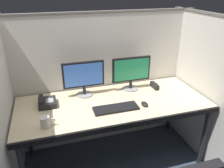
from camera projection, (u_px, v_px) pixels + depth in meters
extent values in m
cube|color=beige|center=(102.00, 82.00, 2.61)|extent=(2.20, 0.05, 1.55)
cube|color=#605B56|center=(101.00, 12.00, 2.28)|extent=(2.21, 0.06, 0.02)
cube|color=beige|center=(4.00, 121.00, 1.87)|extent=(0.05, 1.40, 1.55)
cube|color=beige|center=(204.00, 91.00, 2.40)|extent=(0.05, 1.40, 1.55)
cube|color=#605B56|center=(219.00, 15.00, 2.07)|extent=(0.06, 1.41, 0.02)
cube|color=beige|center=(113.00, 104.00, 2.24)|extent=(1.90, 0.80, 0.04)
cube|color=black|center=(127.00, 126.00, 1.90)|extent=(1.90, 0.02, 0.05)
cylinder|color=black|center=(204.00, 138.00, 2.34)|extent=(0.04, 0.04, 0.70)
cylinder|color=black|center=(27.00, 130.00, 2.45)|extent=(0.04, 0.04, 0.70)
cylinder|color=black|center=(170.00, 106.00, 2.93)|extent=(0.04, 0.04, 0.70)
cylinder|color=gray|center=(85.00, 94.00, 2.37)|extent=(0.17, 0.17, 0.01)
cylinder|color=black|center=(84.00, 90.00, 2.35)|extent=(0.03, 0.03, 0.09)
cube|color=black|center=(83.00, 74.00, 2.28)|extent=(0.43, 0.03, 0.27)
cube|color=#3F72D8|center=(84.00, 75.00, 2.26)|extent=(0.39, 0.01, 0.23)
cylinder|color=gray|center=(130.00, 88.00, 2.51)|extent=(0.17, 0.17, 0.01)
cylinder|color=black|center=(131.00, 84.00, 2.49)|extent=(0.03, 0.03, 0.09)
cube|color=black|center=(131.00, 69.00, 2.42)|extent=(0.43, 0.03, 0.27)
cube|color=#268C59|center=(132.00, 70.00, 2.40)|extent=(0.39, 0.01, 0.23)
cube|color=black|center=(116.00, 108.00, 2.10)|extent=(0.43, 0.15, 0.02)
ellipsoid|color=black|center=(145.00, 104.00, 2.17)|extent=(0.06, 0.10, 0.03)
cylinder|color=#59595B|center=(144.00, 102.00, 2.18)|extent=(0.01, 0.01, 0.01)
cube|color=black|center=(154.00, 86.00, 2.53)|extent=(0.04, 0.15, 0.06)
cube|color=black|center=(47.00, 103.00, 2.16)|extent=(0.17, 0.19, 0.06)
cube|color=black|center=(41.00, 100.00, 2.13)|extent=(0.04, 0.17, 0.03)
cube|color=gray|center=(50.00, 100.00, 2.15)|extent=(0.07, 0.09, 0.00)
cylinder|color=silver|center=(45.00, 122.00, 1.83)|extent=(0.08, 0.08, 0.09)
torus|color=silver|center=(52.00, 121.00, 1.85)|extent=(0.06, 0.01, 0.06)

